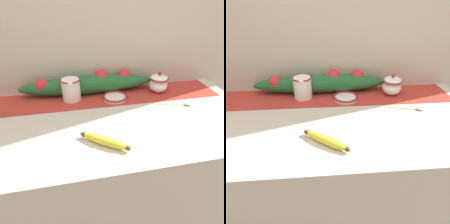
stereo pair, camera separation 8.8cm
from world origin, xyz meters
The scene contains 10 objects.
ground_plane centered at (0.00, 0.00, 0.00)m, with size 12.00×12.00×0.00m, color #7A6B5B.
countertop centered at (0.00, 0.00, 0.43)m, with size 1.57×0.67×0.86m, color beige.
back_wall centered at (0.00, 0.36, 1.20)m, with size 2.37×0.04×2.40m, color beige.
table_runner centered at (0.00, 0.21, 0.86)m, with size 1.45×0.23×0.00m, color #B23328.
cream_pitcher centered at (-0.09, 0.21, 0.93)m, with size 0.10×0.12×0.12m.
sugar_bowl centered at (0.40, 0.21, 0.92)m, with size 0.11×0.11×0.12m.
small_dish centered at (0.13, 0.18, 0.88)m, with size 0.13×0.13×0.02m.
banana centered at (0.02, -0.18, 0.88)m, with size 0.19×0.15×0.04m.
spoon centered at (0.48, 0.04, 0.87)m, with size 0.18×0.06×0.01m.
poinsettia_garland centered at (0.00, 0.28, 0.92)m, with size 0.75×0.11×0.12m.
Camera 2 is at (0.01, -0.78, 1.38)m, focal length 32.00 mm.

